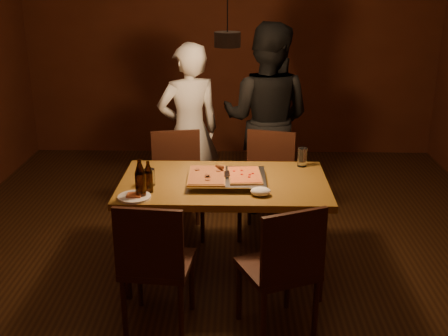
{
  "coord_description": "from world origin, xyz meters",
  "views": [
    {
      "loc": [
        0.07,
        -3.87,
        2.19
      ],
      "look_at": [
        -0.02,
        -0.07,
        0.85
      ],
      "focal_mm": 45.0,
      "sensor_mm": 36.0,
      "label": 1
    }
  ],
  "objects_px": {
    "beer_bottle_a": "(140,179)",
    "plate_slice": "(134,197)",
    "chair_near_right": "(284,260)",
    "pizza_tray": "(227,179)",
    "chair_far_right": "(268,174)",
    "chair_near_left": "(154,256)",
    "diner_white": "(189,131)",
    "chair_far_left": "(177,174)",
    "pendant_lamp": "(227,38)",
    "beer_bottle_b": "(148,177)",
    "dining_table": "(224,190)",
    "diner_dark": "(266,119)"
  },
  "relations": [
    {
      "from": "beer_bottle_a",
      "to": "plate_slice",
      "type": "relative_size",
      "value": 1.21
    },
    {
      "from": "chair_near_right",
      "to": "pizza_tray",
      "type": "bearing_deg",
      "value": 91.87
    },
    {
      "from": "chair_far_right",
      "to": "chair_near_left",
      "type": "bearing_deg",
      "value": 76.95
    },
    {
      "from": "pizza_tray",
      "to": "diner_white",
      "type": "bearing_deg",
      "value": 105.81
    },
    {
      "from": "chair_far_left",
      "to": "pendant_lamp",
      "type": "xyz_separation_m",
      "value": [
        0.44,
        -0.66,
        1.22
      ]
    },
    {
      "from": "chair_far_right",
      "to": "pendant_lamp",
      "type": "distance_m",
      "value": 1.43
    },
    {
      "from": "chair_far_left",
      "to": "beer_bottle_b",
      "type": "xyz_separation_m",
      "value": [
        -0.09,
        -0.95,
        0.32
      ]
    },
    {
      "from": "chair_far_right",
      "to": "diner_white",
      "type": "height_order",
      "value": "diner_white"
    },
    {
      "from": "dining_table",
      "to": "chair_near_right",
      "type": "height_order",
      "value": "chair_near_right"
    },
    {
      "from": "chair_far_left",
      "to": "chair_near_right",
      "type": "height_order",
      "value": "same"
    },
    {
      "from": "plate_slice",
      "to": "beer_bottle_a",
      "type": "bearing_deg",
      "value": 15.8
    },
    {
      "from": "pizza_tray",
      "to": "chair_near_left",
      "type": "bearing_deg",
      "value": -123.15
    },
    {
      "from": "diner_white",
      "to": "diner_dark",
      "type": "relative_size",
      "value": 0.91
    },
    {
      "from": "pendant_lamp",
      "to": "dining_table",
      "type": "bearing_deg",
      "value": -107.96
    },
    {
      "from": "chair_far_left",
      "to": "diner_white",
      "type": "xyz_separation_m",
      "value": [
        0.07,
        0.4,
        0.27
      ]
    },
    {
      "from": "dining_table",
      "to": "chair_far_left",
      "type": "height_order",
      "value": "chair_far_left"
    },
    {
      "from": "chair_far_right",
      "to": "pendant_lamp",
      "type": "height_order",
      "value": "pendant_lamp"
    },
    {
      "from": "chair_near_left",
      "to": "diner_dark",
      "type": "relative_size",
      "value": 0.27
    },
    {
      "from": "chair_far_left",
      "to": "diner_dark",
      "type": "xyz_separation_m",
      "value": [
        0.78,
        0.54,
        0.35
      ]
    },
    {
      "from": "chair_near_right",
      "to": "beer_bottle_b",
      "type": "xyz_separation_m",
      "value": [
        -0.89,
        0.55,
        0.32
      ]
    },
    {
      "from": "chair_near_left",
      "to": "diner_dark",
      "type": "bearing_deg",
      "value": 74.75
    },
    {
      "from": "chair_near_right",
      "to": "pizza_tray",
      "type": "relative_size",
      "value": 1.01
    },
    {
      "from": "dining_table",
      "to": "diner_dark",
      "type": "distance_m",
      "value": 1.33
    },
    {
      "from": "beer_bottle_a",
      "to": "plate_slice",
      "type": "bearing_deg",
      "value": -164.2
    },
    {
      "from": "chair_near_right",
      "to": "diner_dark",
      "type": "height_order",
      "value": "diner_dark"
    },
    {
      "from": "chair_near_right",
      "to": "chair_far_left",
      "type": "bearing_deg",
      "value": 94.32
    },
    {
      "from": "pizza_tray",
      "to": "diner_dark",
      "type": "distance_m",
      "value": 1.34
    },
    {
      "from": "chair_far_right",
      "to": "pizza_tray",
      "type": "xyz_separation_m",
      "value": [
        -0.34,
        -0.76,
        0.24
      ]
    },
    {
      "from": "dining_table",
      "to": "beer_bottle_a",
      "type": "xyz_separation_m",
      "value": [
        -0.55,
        -0.33,
        0.21
      ]
    },
    {
      "from": "beer_bottle_a",
      "to": "beer_bottle_b",
      "type": "distance_m",
      "value": 0.11
    },
    {
      "from": "beer_bottle_a",
      "to": "diner_white",
      "type": "xyz_separation_m",
      "value": [
        0.2,
        1.45,
        -0.08
      ]
    },
    {
      "from": "chair_far_left",
      "to": "pizza_tray",
      "type": "bearing_deg",
      "value": 109.76
    },
    {
      "from": "chair_near_left",
      "to": "pizza_tray",
      "type": "bearing_deg",
      "value": 64.6
    },
    {
      "from": "chair_near_left",
      "to": "diner_dark",
      "type": "xyz_separation_m",
      "value": [
        0.78,
        2.01,
        0.35
      ]
    },
    {
      "from": "plate_slice",
      "to": "diner_dark",
      "type": "xyz_separation_m",
      "value": [
        0.96,
        1.6,
        0.13
      ]
    },
    {
      "from": "beer_bottle_a",
      "to": "chair_near_right",
      "type": "bearing_deg",
      "value": -25.8
    },
    {
      "from": "diner_white",
      "to": "chair_near_left",
      "type": "bearing_deg",
      "value": 64.23
    },
    {
      "from": "dining_table",
      "to": "beer_bottle_a",
      "type": "height_order",
      "value": "beer_bottle_a"
    },
    {
      "from": "chair_near_right",
      "to": "diner_white",
      "type": "relative_size",
      "value": 0.34
    },
    {
      "from": "chair_far_left",
      "to": "diner_white",
      "type": "bearing_deg",
      "value": -111.11
    },
    {
      "from": "dining_table",
      "to": "beer_bottle_b",
      "type": "xyz_separation_m",
      "value": [
        -0.51,
        -0.23,
        0.18
      ]
    },
    {
      "from": "beer_bottle_b",
      "to": "diner_dark",
      "type": "bearing_deg",
      "value": 59.64
    },
    {
      "from": "chair_near_left",
      "to": "beer_bottle_b",
      "type": "distance_m",
      "value": 0.62
    },
    {
      "from": "chair_far_right",
      "to": "beer_bottle_b",
      "type": "relative_size",
      "value": 2.31
    },
    {
      "from": "plate_slice",
      "to": "pendant_lamp",
      "type": "bearing_deg",
      "value": 33.32
    },
    {
      "from": "chair_near_left",
      "to": "chair_near_right",
      "type": "relative_size",
      "value": 0.88
    },
    {
      "from": "dining_table",
      "to": "beer_bottle_b",
      "type": "relative_size",
      "value": 6.76
    },
    {
      "from": "plate_slice",
      "to": "pendant_lamp",
      "type": "distance_m",
      "value": 1.24
    },
    {
      "from": "beer_bottle_b",
      "to": "diner_white",
      "type": "height_order",
      "value": "diner_white"
    },
    {
      "from": "beer_bottle_a",
      "to": "pendant_lamp",
      "type": "relative_size",
      "value": 0.24
    }
  ]
}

